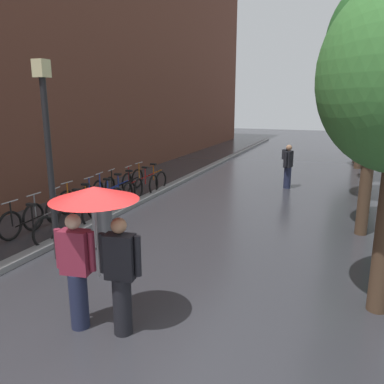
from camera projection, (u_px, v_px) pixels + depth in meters
name	position (u px, v px, depth m)	size (l,w,h in m)	color
ground_plane	(99.00, 356.00, 4.84)	(80.00, 80.00, 0.00)	#2D2D33
building_facade	(30.00, 22.00, 15.98)	(8.00, 36.00, 12.67)	brown
kerb_strip	(180.00, 181.00, 15.01)	(0.30, 36.00, 0.12)	slate
street_tree_1	(380.00, 49.00, 8.28)	(2.35, 2.35, 5.80)	#473323
street_tree_2	(377.00, 85.00, 11.48)	(2.53, 2.53, 5.19)	#473323
street_tree_3	(378.00, 69.00, 13.99)	(2.45, 2.45, 5.85)	#473323
street_tree_4	(366.00, 82.00, 17.26)	(2.72, 2.72, 5.40)	#473323
street_tree_5	(361.00, 94.00, 20.60)	(2.46, 2.46, 4.96)	#473323
parked_bicycle_0	(27.00, 228.00, 8.58)	(1.09, 0.72, 0.96)	black
parked_bicycle_1	(50.00, 218.00, 9.26)	(1.08, 0.71, 0.96)	black
parked_bicycle_2	(71.00, 210.00, 9.92)	(1.16, 0.83, 0.96)	black
parked_bicycle_3	(81.00, 203.00, 10.59)	(1.10, 0.73, 0.96)	black
parked_bicycle_4	(102.00, 197.00, 11.28)	(1.10, 0.72, 0.96)	black
parked_bicycle_5	(113.00, 191.00, 12.00)	(1.16, 0.83, 0.96)	black
parked_bicycle_6	(124.00, 187.00, 12.58)	(1.16, 0.83, 0.96)	black
parked_bicycle_7	(140.00, 183.00, 13.21)	(1.11, 0.75, 0.96)	black
parked_bicycle_8	(149.00, 179.00, 13.90)	(1.14, 0.80, 0.96)	black
couple_under_umbrella	(97.00, 235.00, 5.09)	(1.23, 1.17, 2.07)	#1E233D
street_lamp_post	(48.00, 147.00, 7.30)	(0.24, 0.24, 3.89)	black
litter_bin	(103.00, 227.00, 8.49)	(0.44, 0.44, 0.85)	#4C4C51
pedestrian_walking_midground	(288.00, 165.00, 13.92)	(0.39, 0.58, 1.60)	#1E233D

